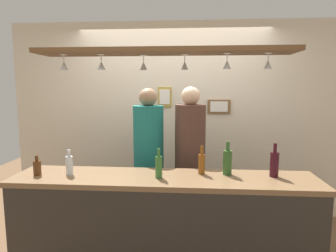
{
  "coord_description": "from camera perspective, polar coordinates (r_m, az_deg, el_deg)",
  "views": [
    {
      "loc": [
        0.23,
        -2.84,
        1.74
      ],
      "look_at": [
        0.0,
        0.1,
        1.35
      ],
      "focal_mm": 31.18,
      "sensor_mm": 36.0,
      "label": 1
    }
  ],
  "objects": [
    {
      "name": "back_wall",
      "position": [
        3.97,
        1.13,
        1.22
      ],
      "size": [
        4.4,
        0.06,
        2.6
      ],
      "primitive_type": "cube",
      "color": "beige",
      "rests_on": "ground_plane"
    },
    {
      "name": "bar_counter",
      "position": [
        2.59,
        -1.09,
        -17.31
      ],
      "size": [
        2.7,
        0.55,
        0.96
      ],
      "color": "brown",
      "rests_on": "ground_plane"
    },
    {
      "name": "overhead_glass_rack",
      "position": [
        2.56,
        -0.72,
        14.39
      ],
      "size": [
        2.2,
        0.36,
        0.04
      ],
      "primitive_type": "cube",
      "color": "brown"
    },
    {
      "name": "hanging_wineglass_far_left",
      "position": [
        2.74,
        -19.67,
        11.17
      ],
      "size": [
        0.07,
        0.07,
        0.13
      ],
      "color": "silver",
      "rests_on": "overhead_glass_rack"
    },
    {
      "name": "hanging_wineglass_left",
      "position": [
        2.64,
        -12.9,
        11.58
      ],
      "size": [
        0.07,
        0.07,
        0.13
      ],
      "color": "silver",
      "rests_on": "overhead_glass_rack"
    },
    {
      "name": "hanging_wineglass_center_left",
      "position": [
        2.64,
        -4.79,
        11.74
      ],
      "size": [
        0.07,
        0.07,
        0.13
      ],
      "color": "silver",
      "rests_on": "overhead_glass_rack"
    },
    {
      "name": "hanging_wineglass_center",
      "position": [
        2.59,
        3.28,
        11.83
      ],
      "size": [
        0.07,
        0.07,
        0.13
      ],
      "color": "silver",
      "rests_on": "overhead_glass_rack"
    },
    {
      "name": "hanging_wineglass_center_right",
      "position": [
        2.53,
        11.45,
        11.79
      ],
      "size": [
        0.07,
        0.07,
        0.13
      ],
      "color": "silver",
      "rests_on": "overhead_glass_rack"
    },
    {
      "name": "hanging_wineglass_right",
      "position": [
        2.6,
        18.95,
        11.42
      ],
      "size": [
        0.07,
        0.07,
        0.13
      ],
      "color": "silver",
      "rests_on": "overhead_glass_rack"
    },
    {
      "name": "person_middle_teal_shirt",
      "position": [
        3.31,
        -3.82,
        -4.52
      ],
      "size": [
        0.34,
        0.34,
        1.73
      ],
      "color": "#2D334C",
      "rests_on": "ground_plane"
    },
    {
      "name": "person_right_brown_shirt",
      "position": [
        3.28,
        4.33,
        -4.47
      ],
      "size": [
        0.34,
        0.34,
        1.75
      ],
      "color": "#2D334C",
      "rests_on": "ground_plane"
    },
    {
      "name": "bottle_beer_green_import",
      "position": [
        2.56,
        -1.82,
        -7.88
      ],
      "size": [
        0.06,
        0.06,
        0.26
      ],
      "color": "#336B2D",
      "rests_on": "bar_counter"
    },
    {
      "name": "bottle_champagne_green",
      "position": [
        2.7,
        11.54,
        -6.84
      ],
      "size": [
        0.08,
        0.08,
        0.3
      ],
      "color": "#2D5623",
      "rests_on": "bar_counter"
    },
    {
      "name": "bottle_soda_clear",
      "position": [
        2.79,
        -18.73,
        -7.19
      ],
      "size": [
        0.06,
        0.06,
        0.23
      ],
      "color": "silver",
      "rests_on": "bar_counter"
    },
    {
      "name": "bottle_wine_dark_red",
      "position": [
        2.75,
        20.07,
        -6.92
      ],
      "size": [
        0.08,
        0.08,
        0.3
      ],
      "color": "#380F19",
      "rests_on": "bar_counter"
    },
    {
      "name": "bottle_beer_brown_stubby",
      "position": [
        2.89,
        -24.2,
        -7.39
      ],
      "size": [
        0.07,
        0.07,
        0.18
      ],
      "color": "#512D14",
      "rests_on": "bar_counter"
    },
    {
      "name": "bottle_beer_amber_tall",
      "position": [
        2.69,
        6.58,
        -7.23
      ],
      "size": [
        0.06,
        0.06,
        0.26
      ],
      "color": "brown",
      "rests_on": "bar_counter"
    },
    {
      "name": "picture_frame_crest",
      "position": [
        3.91,
        -0.66,
        5.73
      ],
      "size": [
        0.18,
        0.02,
        0.26
      ],
      "color": "#B29338",
      "rests_on": "back_wall"
    },
    {
      "name": "picture_frame_lower_pair",
      "position": [
        3.92,
        9.93,
        3.76
      ],
      "size": [
        0.3,
        0.02,
        0.18
      ],
      "color": "brown",
      "rests_on": "back_wall"
    }
  ]
}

